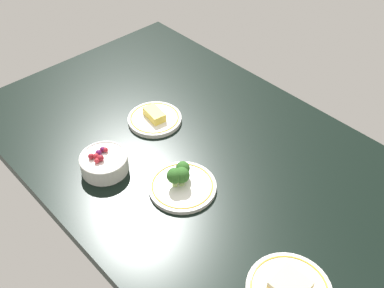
# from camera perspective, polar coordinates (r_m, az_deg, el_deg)

# --- Properties ---
(dining_table) EXTENTS (1.54, 0.98, 0.04)m
(dining_table) POSITION_cam_1_polar(r_m,az_deg,el_deg) (1.57, 0.00, -1.08)
(dining_table) COLOR black
(dining_table) RESTS_ON ground
(plate_cheese) EXTENTS (0.19, 0.19, 0.05)m
(plate_cheese) POSITION_cam_1_polar(r_m,az_deg,el_deg) (1.67, -4.61, 3.21)
(plate_cheese) COLOR white
(plate_cheese) RESTS_ON dining_table
(bowl_berries) EXTENTS (0.15, 0.15, 0.07)m
(bowl_berries) POSITION_cam_1_polar(r_m,az_deg,el_deg) (1.49, -10.83, -2.25)
(bowl_berries) COLOR white
(bowl_berries) RESTS_ON dining_table
(plate_broccoli) EXTENTS (0.21, 0.21, 0.08)m
(plate_broccoli) POSITION_cam_1_polar(r_m,az_deg,el_deg) (1.42, -1.31, -4.80)
(plate_broccoli) COLOR white
(plate_broccoli) RESTS_ON dining_table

